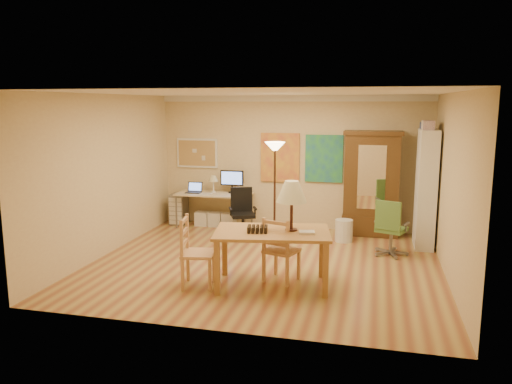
% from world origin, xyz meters
% --- Properties ---
extents(floor, '(5.50, 5.50, 0.00)m').
position_xyz_m(floor, '(0.00, 0.00, 0.00)').
color(floor, brown).
rests_on(floor, ground).
extents(crown_molding, '(5.50, 0.08, 0.12)m').
position_xyz_m(crown_molding, '(0.00, 2.46, 2.64)').
color(crown_molding, white).
rests_on(crown_molding, floor).
extents(corkboard, '(0.90, 0.04, 0.62)m').
position_xyz_m(corkboard, '(-2.05, 2.47, 1.50)').
color(corkboard, tan).
rests_on(corkboard, floor).
extents(art_panel_left, '(0.80, 0.04, 1.00)m').
position_xyz_m(art_panel_left, '(-0.25, 2.47, 1.45)').
color(art_panel_left, yellow).
rests_on(art_panel_left, floor).
extents(art_panel_right, '(0.75, 0.04, 0.95)m').
position_xyz_m(art_panel_right, '(0.65, 2.47, 1.45)').
color(art_panel_right, '#236C8E').
rests_on(art_panel_right, floor).
extents(dining_table, '(1.73, 1.21, 1.49)m').
position_xyz_m(dining_table, '(0.40, -0.91, 0.94)').
color(dining_table, olive).
rests_on(dining_table, floor).
extents(ladder_chair_back, '(0.55, 0.53, 0.95)m').
position_xyz_m(ladder_chair_back, '(0.39, -0.75, 0.44)').
color(ladder_chair_back, tan).
rests_on(ladder_chair_back, floor).
extents(ladder_chair_left, '(0.52, 0.53, 1.00)m').
position_xyz_m(ladder_chair_left, '(-0.72, -1.21, 0.47)').
color(ladder_chair_left, tan).
rests_on(ladder_chair_left, floor).
extents(torchiere_lamp, '(0.35, 0.35, 1.90)m').
position_xyz_m(torchiere_lamp, '(0.01, 0.68, 1.53)').
color(torchiere_lamp, '#381F16').
rests_on(torchiere_lamp, floor).
extents(computer_desk, '(1.56, 0.68, 1.18)m').
position_xyz_m(computer_desk, '(-1.53, 2.16, 0.43)').
color(computer_desk, beige).
rests_on(computer_desk, floor).
extents(office_chair_black, '(0.58, 0.58, 0.94)m').
position_xyz_m(office_chair_black, '(-0.78, 1.50, 0.25)').
color(office_chair_black, black).
rests_on(office_chair_black, floor).
extents(office_chair_green, '(0.59, 0.59, 0.97)m').
position_xyz_m(office_chair_green, '(1.96, 0.91, 0.26)').
color(office_chair_green, slate).
rests_on(office_chair_green, floor).
extents(drawer_cart, '(0.32, 0.39, 0.65)m').
position_xyz_m(drawer_cart, '(-2.38, 2.18, 0.32)').
color(drawer_cart, slate).
rests_on(drawer_cart, floor).
extents(armoire, '(1.10, 0.52, 2.03)m').
position_xyz_m(armoire, '(1.60, 2.24, 0.88)').
color(armoire, '#3D2510').
rests_on(armoire, floor).
extents(bookshelf, '(0.31, 0.84, 2.10)m').
position_xyz_m(bookshelf, '(2.55, 1.66, 1.04)').
color(bookshelf, white).
rests_on(bookshelf, floor).
extents(wastebin, '(0.33, 0.33, 0.41)m').
position_xyz_m(wastebin, '(1.14, 1.62, 0.21)').
color(wastebin, silver).
rests_on(wastebin, floor).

